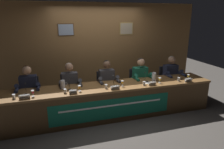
{
  "coord_description": "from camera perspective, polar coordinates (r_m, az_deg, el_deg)",
  "views": [
    {
      "loc": [
        -1.24,
        -4.08,
        2.23
      ],
      "look_at": [
        0.0,
        0.0,
        0.99
      ],
      "focal_mm": 32.08,
      "sensor_mm": 36.0,
      "label": 1
    }
  ],
  "objects": [
    {
      "name": "panelist_left",
      "position": [
        4.71,
        -11.81,
        -2.97
      ],
      "size": [
        0.51,
        0.48,
        1.22
      ],
      "color": "black",
      "rests_on": "ground_plane"
    },
    {
      "name": "chair_far_left",
      "position": [
        5.01,
        -22.12,
        -6.06
      ],
      "size": [
        0.44,
        0.44,
        0.89
      ],
      "color": "black",
      "rests_on": "ground_plane"
    },
    {
      "name": "document_stack_right",
      "position": [
        4.73,
        10.09,
        -2.32
      ],
      "size": [
        0.23,
        0.18,
        0.01
      ],
      "color": "white",
      "rests_on": "conference_table"
    },
    {
      "name": "ground_plane",
      "position": [
        4.81,
        0.0,
        -11.4
      ],
      "size": [
        12.0,
        12.0,
        0.0
      ],
      "primitive_type": "plane",
      "color": "#4C4742"
    },
    {
      "name": "nameplate_center",
      "position": [
        4.25,
        0.92,
        -3.75
      ],
      "size": [
        0.19,
        0.06,
        0.08
      ],
      "color": "white",
      "rests_on": "conference_table"
    },
    {
      "name": "nameplate_far_right",
      "position": [
        5.08,
        20.97,
        -1.48
      ],
      "size": [
        0.18,
        0.06,
        0.08
      ],
      "color": "white",
      "rests_on": "conference_table"
    },
    {
      "name": "chair_left",
      "position": [
        5.0,
        -11.85,
        -5.24
      ],
      "size": [
        0.44,
        0.44,
        0.89
      ],
      "color": "black",
      "rests_on": "ground_plane"
    },
    {
      "name": "juice_glass_left",
      "position": [
        4.19,
        -9.25,
        -3.6
      ],
      "size": [
        0.06,
        0.06,
        0.12
      ],
      "color": "white",
      "rests_on": "conference_table"
    },
    {
      "name": "microphone_left",
      "position": [
        4.32,
        -12.04,
        -3.27
      ],
      "size": [
        0.06,
        0.17,
        0.22
      ],
      "color": "black",
      "rests_on": "conference_table"
    },
    {
      "name": "conference_table",
      "position": [
        4.49,
        0.41,
        -6.19
      ],
      "size": [
        4.78,
        0.77,
        0.74
      ],
      "color": "brown",
      "rests_on": "ground_plane"
    },
    {
      "name": "juice_glass_far_right",
      "position": [
        5.25,
        20.91,
        -0.4
      ],
      "size": [
        0.06,
        0.06,
        0.12
      ],
      "color": "white",
      "rests_on": "conference_table"
    },
    {
      "name": "water_pitcher_left_side",
      "position": [
        4.4,
        -13.86,
        -2.77
      ],
      "size": [
        0.15,
        0.1,
        0.21
      ],
      "color": "silver",
      "rests_on": "conference_table"
    },
    {
      "name": "microphone_right",
      "position": [
        4.81,
        9.77,
        -1.16
      ],
      "size": [
        0.06,
        0.17,
        0.22
      ],
      "color": "black",
      "rests_on": "conference_table"
    },
    {
      "name": "water_cup_left",
      "position": [
        4.16,
        -13.2,
        -4.67
      ],
      "size": [
        0.06,
        0.06,
        0.08
      ],
      "color": "silver",
      "rests_on": "conference_table"
    },
    {
      "name": "chair_far_right",
      "position": [
        5.83,
        15.41,
        -2.34
      ],
      "size": [
        0.44,
        0.44,
        0.89
      ],
      "color": "black",
      "rests_on": "ground_plane"
    },
    {
      "name": "chair_center",
      "position": [
        5.13,
        -1.84,
        -4.29
      ],
      "size": [
        0.44,
        0.44,
        0.89
      ],
      "color": "black",
      "rests_on": "ground_plane"
    },
    {
      "name": "juice_glass_center",
      "position": [
        4.44,
        2.95,
        -2.26
      ],
      "size": [
        0.06,
        0.06,
        0.12
      ],
      "color": "white",
      "rests_on": "conference_table"
    },
    {
      "name": "panelist_right",
      "position": [
        5.16,
        8.35,
        -1.1
      ],
      "size": [
        0.51,
        0.48,
        1.22
      ],
      "color": "black",
      "rests_on": "ground_plane"
    },
    {
      "name": "panelist_center",
      "position": [
        4.86,
        -1.26,
        -2.03
      ],
      "size": [
        0.51,
        0.48,
        1.22
      ],
      "color": "black",
      "rests_on": "ground_plane"
    },
    {
      "name": "water_pitcher_right_side",
      "position": [
        4.93,
        11.89,
        -0.57
      ],
      "size": [
        0.15,
        0.1,
        0.21
      ],
      "color": "silver",
      "rests_on": "conference_table"
    },
    {
      "name": "water_cup_far_right",
      "position": [
        5.06,
        18.5,
        -1.33
      ],
      "size": [
        0.06,
        0.06,
        0.08
      ],
      "color": "silver",
      "rests_on": "conference_table"
    },
    {
      "name": "juice_glass_right",
      "position": [
        4.78,
        13.45,
        -1.32
      ],
      "size": [
        0.06,
        0.06,
        0.12
      ],
      "color": "white",
      "rests_on": "conference_table"
    },
    {
      "name": "wall_back_panelled",
      "position": [
        5.73,
        -4.21,
        6.85
      ],
      "size": [
        5.98,
        0.14,
        2.6
      ],
      "color": "brown",
      "rests_on": "ground_plane"
    },
    {
      "name": "nameplate_left",
      "position": [
        4.09,
        -11.02,
        -4.87
      ],
      "size": [
        0.16,
        0.06,
        0.08
      ],
      "color": "white",
      "rests_on": "conference_table"
    },
    {
      "name": "microphone_far_right",
      "position": [
        5.22,
        19.0,
        -0.42
      ],
      "size": [
        0.06,
        0.17,
        0.22
      ],
      "color": "black",
      "rests_on": "conference_table"
    },
    {
      "name": "panelist_far_right",
      "position": [
        5.59,
        16.69,
        -0.27
      ],
      "size": [
        0.51,
        0.48,
        1.22
      ],
      "color": "black",
      "rests_on": "ground_plane"
    },
    {
      "name": "microphone_center",
      "position": [
        4.45,
        0.68,
        -2.32
      ],
      "size": [
        0.06,
        0.17,
        0.22
      ],
      "color": "black",
      "rests_on": "conference_table"
    },
    {
      "name": "microphone_far_left",
      "position": [
        4.33,
        -23.38,
        -4.25
      ],
      "size": [
        0.06,
        0.17,
        0.22
      ],
      "color": "black",
      "rests_on": "conference_table"
    },
    {
      "name": "nameplate_right",
      "position": [
        4.59,
        11.41,
        -2.53
      ],
      "size": [
        0.17,
        0.06,
        0.08
      ],
      "color": "white",
      "rests_on": "conference_table"
    },
    {
      "name": "panelist_far_left",
      "position": [
        4.73,
        -22.66,
        -3.84
      ],
      "size": [
        0.51,
        0.48,
        1.22
      ],
      "color": "black",
      "rests_on": "ground_plane"
    },
    {
      "name": "nameplate_far_left",
      "position": [
        4.12,
        -23.7,
        -5.85
      ],
      "size": [
        0.2,
        0.06,
        0.08
      ],
      "color": "white",
      "rests_on": "conference_table"
    },
    {
      "name": "juice_glass_far_left",
      "position": [
        4.16,
        -21.66,
        -4.7
      ],
      "size": [
        0.06,
        0.06,
        0.12
      ],
      "color": "white",
      "rests_on": "conference_table"
    },
    {
      "name": "water_cup_right",
      "position": [
        4.57,
        9.12,
        -2.52
      ],
      "size": [
        0.06,
        0.06,
        0.08
      ],
      "color": "silver",
      "rests_on": "conference_table"
    },
    {
      "name": "chair_right",
      "position": [
        5.42,
        7.35,
        -3.29
      ],
      "size": [
        0.44,
        0.44,
        0.89
      ],
      "color": "black",
      "rests_on": "ground_plane"
    },
    {
      "name": "water_cup_far_left",
      "position": [
        4.21,
        -26.19,
        -5.7
      ],
      "size": [
        0.06,
        0.06,
        0.08
      ],
      "color": "silver",
      "rests_on": "conference_table"
    },
    {
      "name": "water_cup_center",
      "position": [
        4.31,
        -1.69,
        -3.47
      ],
      "size": [
        0.06,
        0.06,
        0.08
      ],
      "color": "silver",
      "rests_on": "conference_table"
    }
  ]
}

